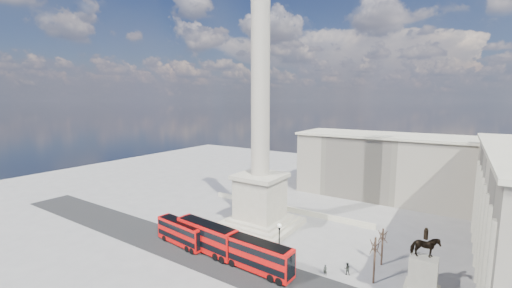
{
  "coord_description": "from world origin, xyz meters",
  "views": [
    {
      "loc": [
        32.47,
        -46.1,
        25.16
      ],
      "look_at": [
        0.57,
        2.6,
        17.15
      ],
      "focal_mm": 22.0,
      "sensor_mm": 36.0,
      "label": 1
    }
  ],
  "objects_px": {
    "red_bus_a": "(207,237)",
    "red_bus_c": "(257,256)",
    "red_bus_b": "(181,232)",
    "victorian_lamp": "(279,243)",
    "pedestrian_standing": "(347,269)",
    "pedestrian_crossing": "(252,248)",
    "pedestrian_walking": "(325,270)",
    "equestrian_statue": "(423,268)",
    "nelsons_column": "(260,164)"
  },
  "relations": [
    {
      "from": "nelsons_column",
      "to": "red_bus_c",
      "type": "xyz_separation_m",
      "value": [
        8.74,
        -14.47,
        -10.45
      ]
    },
    {
      "from": "pedestrian_walking",
      "to": "pedestrian_crossing",
      "type": "distance_m",
      "value": 12.62
    },
    {
      "from": "red_bus_c",
      "to": "equestrian_statue",
      "type": "distance_m",
      "value": 22.54
    },
    {
      "from": "red_bus_a",
      "to": "red_bus_c",
      "type": "distance_m",
      "value": 10.5
    },
    {
      "from": "red_bus_a",
      "to": "victorian_lamp",
      "type": "height_order",
      "value": "victorian_lamp"
    },
    {
      "from": "red_bus_c",
      "to": "red_bus_b",
      "type": "bearing_deg",
      "value": -177.11
    },
    {
      "from": "victorian_lamp",
      "to": "equestrian_statue",
      "type": "height_order",
      "value": "equestrian_statue"
    },
    {
      "from": "nelsons_column",
      "to": "pedestrian_crossing",
      "type": "distance_m",
      "value": 16.53
    },
    {
      "from": "red_bus_a",
      "to": "red_bus_c",
      "type": "relative_size",
      "value": 1.06
    },
    {
      "from": "red_bus_c",
      "to": "pedestrian_crossing",
      "type": "relative_size",
      "value": 6.14
    },
    {
      "from": "nelsons_column",
      "to": "red_bus_c",
      "type": "distance_m",
      "value": 19.88
    },
    {
      "from": "nelsons_column",
      "to": "red_bus_b",
      "type": "xyz_separation_m",
      "value": [
        -7.19,
        -14.47,
        -10.66
      ]
    },
    {
      "from": "victorian_lamp",
      "to": "red_bus_b",
      "type": "bearing_deg",
      "value": -172.98
    },
    {
      "from": "victorian_lamp",
      "to": "pedestrian_walking",
      "type": "bearing_deg",
      "value": 18.24
    },
    {
      "from": "red_bus_c",
      "to": "victorian_lamp",
      "type": "distance_m",
      "value": 3.75
    },
    {
      "from": "nelsons_column",
      "to": "red_bus_a",
      "type": "xyz_separation_m",
      "value": [
        -1.75,
        -13.88,
        -10.33
      ]
    },
    {
      "from": "red_bus_b",
      "to": "pedestrian_walking",
      "type": "xyz_separation_m",
      "value": [
        24.8,
        4.39,
        -1.43
      ]
    },
    {
      "from": "nelsons_column",
      "to": "red_bus_a",
      "type": "distance_m",
      "value": 17.39
    },
    {
      "from": "equestrian_statue",
      "to": "red_bus_a",
      "type": "bearing_deg",
      "value": -166.45
    },
    {
      "from": "pedestrian_walking",
      "to": "pedestrian_standing",
      "type": "relative_size",
      "value": 0.9
    },
    {
      "from": "equestrian_statue",
      "to": "pedestrian_crossing",
      "type": "distance_m",
      "value": 25.14
    },
    {
      "from": "red_bus_c",
      "to": "pedestrian_walking",
      "type": "height_order",
      "value": "red_bus_c"
    },
    {
      "from": "red_bus_a",
      "to": "pedestrian_crossing",
      "type": "xyz_separation_m",
      "value": [
        6.74,
        3.63,
        -1.63
      ]
    },
    {
      "from": "victorian_lamp",
      "to": "pedestrian_walking",
      "type": "distance_m",
      "value": 7.63
    },
    {
      "from": "red_bus_a",
      "to": "victorian_lamp",
      "type": "distance_m",
      "value": 13.1
    },
    {
      "from": "nelsons_column",
      "to": "pedestrian_standing",
      "type": "bearing_deg",
      "value": -21.74
    },
    {
      "from": "victorian_lamp",
      "to": "pedestrian_crossing",
      "type": "height_order",
      "value": "victorian_lamp"
    },
    {
      "from": "equestrian_statue",
      "to": "pedestrian_crossing",
      "type": "xyz_separation_m",
      "value": [
        -24.74,
        -3.95,
        -2.12
      ]
    },
    {
      "from": "pedestrian_crossing",
      "to": "pedestrian_walking",
      "type": "bearing_deg",
      "value": -139.92
    },
    {
      "from": "equestrian_statue",
      "to": "pedestrian_crossing",
      "type": "height_order",
      "value": "equestrian_statue"
    },
    {
      "from": "nelsons_column",
      "to": "victorian_lamp",
      "type": "height_order",
      "value": "nelsons_column"
    },
    {
      "from": "red_bus_c",
      "to": "pedestrian_standing",
      "type": "xyz_separation_m",
      "value": [
        11.41,
        6.44,
        -1.55
      ]
    },
    {
      "from": "victorian_lamp",
      "to": "nelsons_column",
      "type": "bearing_deg",
      "value": 132.37
    },
    {
      "from": "red_bus_b",
      "to": "victorian_lamp",
      "type": "relative_size",
      "value": 1.5
    },
    {
      "from": "pedestrian_standing",
      "to": "nelsons_column",
      "type": "bearing_deg",
      "value": -47.66
    },
    {
      "from": "red_bus_b",
      "to": "pedestrian_crossing",
      "type": "xyz_separation_m",
      "value": [
        12.18,
        4.22,
        -1.3
      ]
    },
    {
      "from": "pedestrian_standing",
      "to": "red_bus_a",
      "type": "bearing_deg",
      "value": -10.97
    },
    {
      "from": "pedestrian_standing",
      "to": "victorian_lamp",
      "type": "bearing_deg",
      "value": -1.06
    },
    {
      "from": "victorian_lamp",
      "to": "pedestrian_walking",
      "type": "height_order",
      "value": "victorian_lamp"
    },
    {
      "from": "nelsons_column",
      "to": "red_bus_a",
      "type": "bearing_deg",
      "value": -97.17
    },
    {
      "from": "red_bus_c",
      "to": "pedestrian_walking",
      "type": "bearing_deg",
      "value": 29.26
    },
    {
      "from": "red_bus_c",
      "to": "pedestrian_walking",
      "type": "xyz_separation_m",
      "value": [
        8.87,
        4.39,
        -1.64
      ]
    },
    {
      "from": "nelsons_column",
      "to": "pedestrian_walking",
      "type": "distance_m",
      "value": 23.62
    },
    {
      "from": "nelsons_column",
      "to": "pedestrian_crossing",
      "type": "xyz_separation_m",
      "value": [
        4.99,
        -10.25,
        -11.96
      ]
    },
    {
      "from": "victorian_lamp",
      "to": "pedestrian_standing",
      "type": "distance_m",
      "value": 10.47
    },
    {
      "from": "red_bus_a",
      "to": "pedestrian_standing",
      "type": "relative_size",
      "value": 6.76
    },
    {
      "from": "victorian_lamp",
      "to": "equestrian_statue",
      "type": "relative_size",
      "value": 0.82
    },
    {
      "from": "nelsons_column",
      "to": "pedestrian_walking",
      "type": "bearing_deg",
      "value": -29.77
    },
    {
      "from": "pedestrian_standing",
      "to": "pedestrian_crossing",
      "type": "distance_m",
      "value": 15.32
    },
    {
      "from": "red_bus_c",
      "to": "pedestrian_walking",
      "type": "distance_m",
      "value": 10.04
    }
  ]
}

